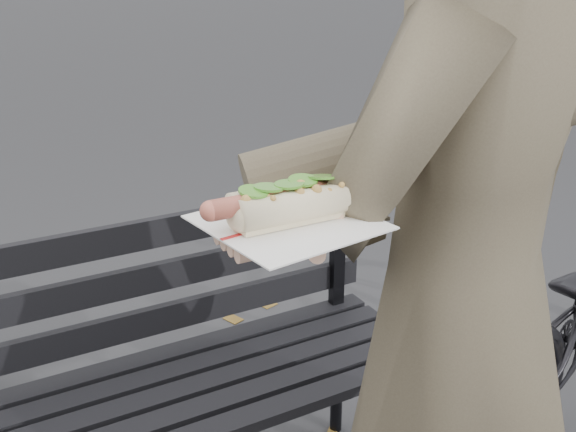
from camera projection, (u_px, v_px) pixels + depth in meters
name	position (u px, v px, depth m)	size (l,w,h in m)	color
park_bench	(137.00, 369.00, 1.73)	(1.50, 0.44, 0.88)	black
person	(461.00, 314.00, 1.15)	(0.69, 0.45, 1.89)	#4E4434
held_hotdog	(385.00, 157.00, 0.93)	(0.62, 0.30, 0.20)	#4E4434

